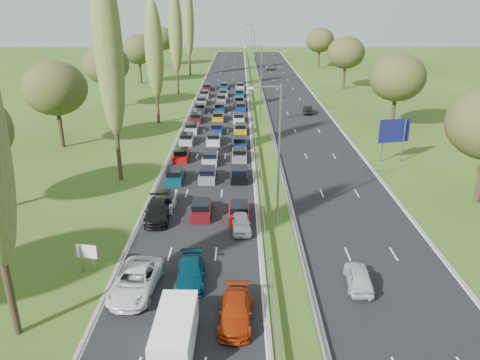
{
  "coord_description": "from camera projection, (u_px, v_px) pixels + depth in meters",
  "views": [
    {
      "loc": [
        1.34,
        6.92,
        17.91
      ],
      "look_at": [
        1.33,
        49.85,
        1.5
      ],
      "focal_mm": 35.0,
      "sensor_mm": 36.0,
      "label": 1
    }
  ],
  "objects": [
    {
      "name": "near_car_11",
      "position": [
        236.0,
        311.0,
        27.75
      ],
      "size": [
        2.13,
        4.8,
        1.37
      ],
      "primitive_type": "imported",
      "rotation": [
        0.0,
        0.0,
        -0.04
      ],
      "color": "#A52D0A",
      "rests_on": "near_carriageway"
    },
    {
      "name": "near_car_2",
      "position": [
        136.0,
        281.0,
        30.56
      ],
      "size": [
        3.09,
        5.92,
        1.59
      ],
      "primitive_type": "imported",
      "rotation": [
        0.0,
        0.0,
        -0.08
      ],
      "color": "white",
      "rests_on": "near_carriageway"
    },
    {
      "name": "info_sign",
      "position": [
        87.0,
        254.0,
        32.7
      ],
      "size": [
        1.5,
        0.33,
        2.1
      ],
      "color": "gray",
      "rests_on": "ground"
    },
    {
      "name": "far_car_0",
      "position": [
        359.0,
        277.0,
        31.23
      ],
      "size": [
        1.93,
        4.13,
        1.37
      ],
      "primitive_type": "imported",
      "rotation": [
        0.0,
        0.0,
        3.06
      ],
      "color": "silver",
      "rests_on": "far_carriageway"
    },
    {
      "name": "woodland_right",
      "position": [
        418.0,
        88.0,
        59.46
      ],
      "size": [
        8.0,
        153.0,
        11.1
      ],
      "color": "#2D2116",
      "rests_on": "ground"
    },
    {
      "name": "far_car_1",
      "position": [
        308.0,
        110.0,
        79.75
      ],
      "size": [
        1.63,
        4.07,
        1.31
      ],
      "primitive_type": "imported",
      "rotation": [
        0.0,
        0.0,
        3.08
      ],
      "color": "black",
      "rests_on": "far_carriageway"
    },
    {
      "name": "poplar_row",
      "position": [
        139.0,
        48.0,
        59.19
      ],
      "size": [
        2.8,
        127.8,
        22.44
      ],
      "color": "#2D2116",
      "rests_on": "ground"
    },
    {
      "name": "near_carriageway",
      "position": [
        218.0,
        118.0,
        77.0
      ],
      "size": [
        10.5,
        215.0,
        0.04
      ],
      "primitive_type": "cube",
      "color": "black",
      "rests_on": "ground"
    },
    {
      "name": "ground",
      "position": [
        260.0,
        121.0,
        74.66
      ],
      "size": [
        260.0,
        260.0,
        0.0
      ],
      "primitive_type": "plane",
      "color": "#344C17",
      "rests_on": "ground"
    },
    {
      "name": "traffic_queue_fill",
      "position": [
        217.0,
        123.0,
        72.01
      ],
      "size": [
        9.07,
        69.42,
        0.8
      ],
      "color": "silver",
      "rests_on": "ground"
    },
    {
      "name": "direction_sign",
      "position": [
        394.0,
        133.0,
        54.69
      ],
      "size": [
        3.89,
        1.13,
        5.2
      ],
      "color": "gray",
      "rests_on": "ground"
    },
    {
      "name": "near_car_12",
      "position": [
        241.0,
        222.0,
        38.99
      ],
      "size": [
        1.77,
        3.95,
        1.32
      ],
      "primitive_type": "imported",
      "rotation": [
        0.0,
        0.0,
        0.06
      ],
      "color": "white",
      "rests_on": "near_carriageway"
    },
    {
      "name": "near_car_7",
      "position": [
        191.0,
        273.0,
        31.75
      ],
      "size": [
        2.13,
        4.71,
        1.34
      ],
      "primitive_type": "imported",
      "rotation": [
        0.0,
        0.0,
        0.06
      ],
      "color": "#053A4B",
      "rests_on": "near_carriageway"
    },
    {
      "name": "woodland_left",
      "position": [
        45.0,
        93.0,
        55.69
      ],
      "size": [
        8.0,
        166.0,
        11.1
      ],
      "color": "#2D2116",
      "rests_on": "ground"
    },
    {
      "name": "far_carriageway",
      "position": [
        300.0,
        118.0,
        76.99
      ],
      "size": [
        10.5,
        215.0,
        0.04
      ],
      "primitive_type": "cube",
      "color": "black",
      "rests_on": "ground"
    },
    {
      "name": "lamp_columns",
      "position": [
        261.0,
        86.0,
        70.65
      ],
      "size": [
        0.18,
        140.18,
        12.0
      ],
      "color": "gray",
      "rests_on": "ground"
    },
    {
      "name": "white_van_rear",
      "position": [
        176.0,
        330.0,
        25.6
      ],
      "size": [
        2.05,
        5.22,
        2.1
      ],
      "rotation": [
        0.0,
        0.0,
        -0.02
      ],
      "color": "white",
      "rests_on": "near_carriageway"
    },
    {
      "name": "near_car_3",
      "position": [
        158.0,
        211.0,
        40.89
      ],
      "size": [
        2.5,
        5.3,
        1.49
      ],
      "primitive_type": "imported",
      "rotation": [
        0.0,
        0.0,
        0.08
      ],
      "color": "black",
      "rests_on": "near_carriageway"
    },
    {
      "name": "central_reservation",
      "position": [
        259.0,
        115.0,
        76.8
      ],
      "size": [
        2.36,
        215.0,
        0.32
      ],
      "color": "gray",
      "rests_on": "ground"
    },
    {
      "name": "far_car_2",
      "position": [
        270.0,
        67.0,
        131.49
      ],
      "size": [
        2.37,
        5.02,
        1.38
      ],
      "primitive_type": "imported",
      "rotation": [
        0.0,
        0.0,
        3.16
      ],
      "color": "slate",
      "rests_on": "far_carriageway"
    }
  ]
}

